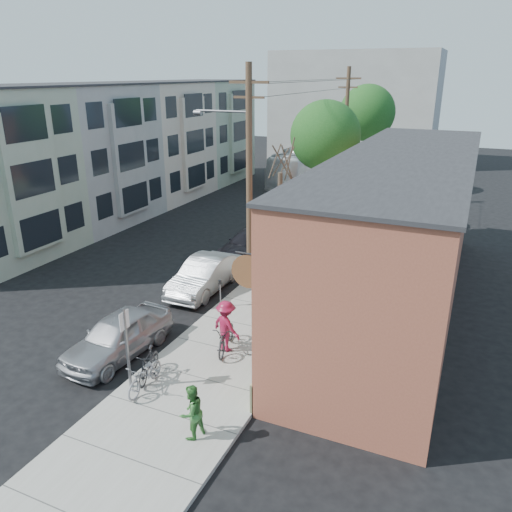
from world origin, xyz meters
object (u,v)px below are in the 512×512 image
at_px(sign_post, 126,341).
at_px(car_2, 248,243).
at_px(car_1, 204,275).
at_px(parked_bike_b, 145,375).
at_px(parking_meter_near, 220,289).
at_px(tree_leafy_mid, 325,136).
at_px(bus, 307,165).
at_px(parking_meter_far, 293,230).
at_px(utility_pole_near, 248,176).
at_px(cyclist, 226,326).
at_px(car_0, 118,336).
at_px(parked_bike_a, 149,364).
at_px(car_3, 287,220).
at_px(tree_leafy_far, 367,113).
at_px(patio_chair_b, 265,362).
at_px(patron_green, 191,412).
at_px(tree_bare, 279,221).
at_px(patron_grey, 286,324).
at_px(patio_chair_a, 268,366).

height_order(sign_post, car_2, sign_post).
bearing_deg(car_1, parked_bike_b, -74.62).
distance_m(parking_meter_near, parked_bike_b, 6.35).
bearing_deg(tree_leafy_mid, bus, 112.22).
xyz_separation_m(parking_meter_far, utility_pole_near, (0.14, -6.62, 4.43)).
xyz_separation_m(cyclist, car_0, (-3.53, -1.68, -0.34)).
relative_size(utility_pole_near, car_2, 2.09).
relative_size(parking_meter_near, parked_bike_a, 0.71).
bearing_deg(sign_post, car_3, 94.77).
bearing_deg(utility_pole_near, car_2, 114.75).
height_order(cyclist, bus, bus).
xyz_separation_m(tree_leafy_mid, tree_leafy_far, (0.00, 11.95, 0.59)).
bearing_deg(cyclist, tree_leafy_far, -66.31).
xyz_separation_m(parking_meter_far, cyclist, (1.89, -12.36, 0.14)).
distance_m(patio_chair_b, car_0, 5.49).
relative_size(car_2, bus, 0.39).
xyz_separation_m(patron_green, car_1, (-4.76, 9.16, -0.17)).
height_order(utility_pole_near, bus, utility_pole_near).
xyz_separation_m(tree_leafy_mid, parked_bike_b, (0.06, -19.49, -5.40)).
relative_size(sign_post, parking_meter_far, 2.26).
xyz_separation_m(parking_meter_near, car_1, (-1.62, 1.49, -0.19)).
bearing_deg(tree_bare, patron_grey, -66.81).
bearing_deg(car_0, car_3, 93.74).
distance_m(utility_pole_near, bus, 24.98).
bearing_deg(parked_bike_b, tree_bare, 86.46).
distance_m(patio_chair_b, parked_bike_b, 3.94).
distance_m(parking_meter_far, car_0, 14.14).
distance_m(tree_leafy_mid, patio_chair_a, 18.48).
relative_size(parking_meter_near, tree_bare, 0.25).
height_order(patio_chair_b, car_0, car_0).
bearing_deg(utility_pole_near, tree_leafy_far, 88.96).
height_order(sign_post, bus, bus).
bearing_deg(tree_leafy_far, patio_chair_b, -83.66).
xyz_separation_m(utility_pole_near, car_0, (-1.78, -7.43, -4.62)).
xyz_separation_m(patio_chair_a, patron_green, (-0.81, -3.51, 0.38)).
height_order(parking_meter_far, parked_bike_b, parking_meter_far).
xyz_separation_m(sign_post, patio_chair_a, (3.85, 2.28, -1.24)).
bearing_deg(patio_chair_a, tree_leafy_far, 108.18).
bearing_deg(bus, car_2, -78.44).
relative_size(cyclist, car_0, 0.42).
relative_size(parking_meter_near, car_3, 0.25).
bearing_deg(utility_pole_near, parking_meter_near, -93.06).
bearing_deg(car_1, patron_green, -63.07).
height_order(parking_meter_far, patron_grey, patron_grey).
bearing_deg(patron_green, parked_bike_a, -106.67).
relative_size(patron_green, cyclist, 0.84).
bearing_deg(patron_green, tree_bare, -151.33).
height_order(cyclist, car_3, cyclist).
distance_m(patio_chair_b, car_3, 16.96).
distance_m(tree_leafy_far, patio_chair_a, 30.09).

